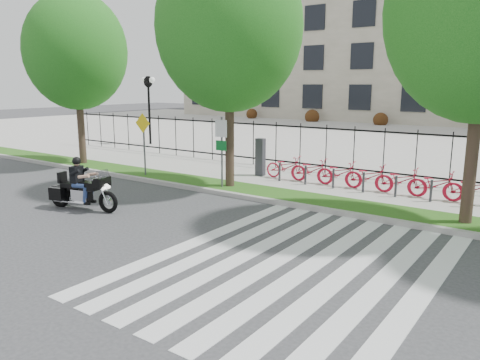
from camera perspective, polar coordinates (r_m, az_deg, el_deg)
The scene contains 15 objects.
ground at distance 13.13m, azimuth -12.26°, elevation -5.38°, with size 120.00×120.00×0.00m, color #353537.
curb at distance 16.05m, azimuth -1.42°, elevation -1.72°, with size 60.00×0.20×0.15m, color #9C9993.
grass_verge at distance 16.72m, azimuth 0.33°, elevation -1.17°, with size 60.00×1.50×0.15m, color #265415.
sidewalk at distance 18.77m, azimuth 4.73°, elevation 0.22°, with size 60.00×3.50×0.15m, color #A19D97.
plaza at distance 34.87m, azimuth 19.73°, elevation 4.84°, with size 80.00×34.00×0.10m, color #A19D97.
crosswalk_stripes at distance 10.26m, azimuth 6.56°, elevation -10.07°, with size 5.70×8.00×0.01m, color silver, non-canonical shape.
iron_fence at distance 20.10m, azimuth 7.34°, elevation 4.03°, with size 30.00×0.06×2.00m, color black, non-canonical shape.
office_building at distance 54.46m, azimuth 26.56°, elevation 17.02°, with size 60.00×21.90×20.15m.
lamp_post_left at distance 29.54m, azimuth -11.08°, elevation 10.33°, with size 1.06×0.70×4.25m.
street_tree_0 at distance 22.84m, azimuth -19.37°, elevation 14.58°, with size 4.53×4.53×7.66m.
street_tree_1 at distance 16.74m, azimuth -1.33°, elevation 18.16°, with size 5.05×5.05×8.45m.
bike_share_station at distance 16.54m, azimuth 18.73°, elevation -0.03°, with size 11.05×0.85×1.50m.
sign_pole_regulatory at distance 16.52m, azimuth -2.28°, elevation 4.53°, with size 0.50×0.09×2.50m.
sign_pole_warning at distance 19.17m, azimuth -11.67°, elevation 5.30°, with size 0.78×0.09×2.49m.
motorcycle_rider at distance 15.02m, azimuth -18.69°, elevation -1.02°, with size 2.51×1.04×1.96m.
Camera 1 is at (9.38, -8.38, 3.80)m, focal length 35.00 mm.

